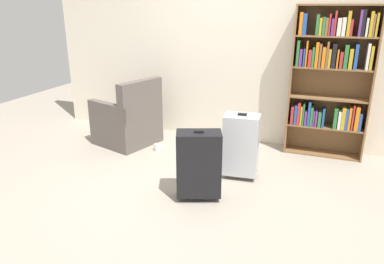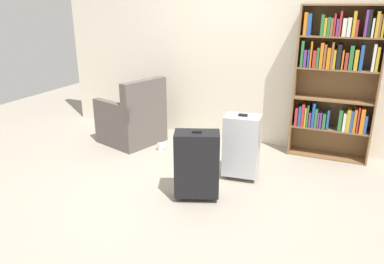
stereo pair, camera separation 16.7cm
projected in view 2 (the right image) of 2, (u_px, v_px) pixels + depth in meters
The scene contains 7 objects.
ground_plane at pixel (182, 193), 3.70m from camera, with size 9.25×9.25×0.00m, color #9E9384.
back_wall at pixel (237, 45), 4.82m from camera, with size 5.29×0.10×2.60m, color beige.
bookshelf at pixel (336, 77), 4.27m from camera, with size 0.93×0.27×1.81m.
armchair at pixel (133, 120), 4.97m from camera, with size 0.88×0.88×0.90m.
mug at pixel (161, 147), 4.76m from camera, with size 0.12×0.08×0.10m.
suitcase_black at pixel (197, 164), 3.48m from camera, with size 0.48×0.38×0.70m.
suitcase_silver at pixel (241, 145), 3.90m from camera, with size 0.39×0.29×0.73m.
Camera 2 is at (1.39, -2.98, 1.80)m, focal length 34.07 mm.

